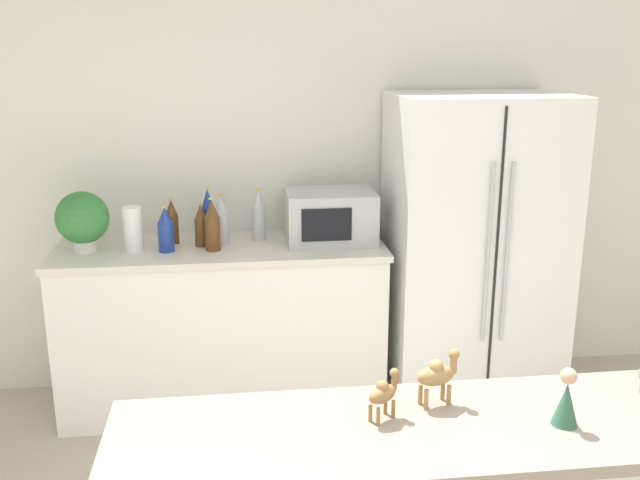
% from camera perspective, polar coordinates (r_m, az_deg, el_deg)
% --- Properties ---
extents(wall_back, '(8.00, 0.06, 2.55)m').
position_cam_1_polar(wall_back, '(4.15, -1.03, 5.67)').
color(wall_back, silver).
rests_on(wall_back, ground_plane).
extents(back_counter, '(1.77, 0.63, 0.93)m').
position_cam_1_polar(back_counter, '(4.04, -7.72, -6.77)').
color(back_counter, white).
rests_on(back_counter, ground_plane).
extents(refrigerator, '(0.94, 0.70, 1.73)m').
position_cam_1_polar(refrigerator, '(4.07, 12.20, -0.84)').
color(refrigerator, white).
rests_on(refrigerator, ground_plane).
extents(potted_plant, '(0.27, 0.27, 0.32)m').
position_cam_1_polar(potted_plant, '(3.90, -18.48, 1.60)').
color(potted_plant, silver).
rests_on(potted_plant, back_counter).
extents(paper_towel_roll, '(0.10, 0.10, 0.24)m').
position_cam_1_polar(paper_towel_roll, '(3.85, -14.74, 0.85)').
color(paper_towel_roll, white).
rests_on(paper_towel_roll, back_counter).
extents(microwave, '(0.48, 0.37, 0.28)m').
position_cam_1_polar(microwave, '(3.90, 0.81, 1.90)').
color(microwave, '#B2B5BA').
rests_on(microwave, back_counter).
extents(back_bottle_0, '(0.08, 0.08, 0.28)m').
position_cam_1_polar(back_bottle_0, '(3.88, -7.91, 1.57)').
color(back_bottle_0, '#B2B7BC').
rests_on(back_bottle_0, back_counter).
extents(back_bottle_1, '(0.07, 0.07, 0.30)m').
position_cam_1_polar(back_bottle_1, '(3.94, -8.94, 1.92)').
color(back_bottle_1, navy).
rests_on(back_bottle_1, back_counter).
extents(back_bottle_2, '(0.08, 0.08, 0.28)m').
position_cam_1_polar(back_bottle_2, '(3.77, -8.61, 1.15)').
color(back_bottle_2, brown).
rests_on(back_bottle_2, back_counter).
extents(back_bottle_3, '(0.07, 0.07, 0.24)m').
position_cam_1_polar(back_bottle_3, '(3.87, -9.49, 1.15)').
color(back_bottle_3, brown).
rests_on(back_bottle_3, back_counter).
extents(back_bottle_4, '(0.08, 0.08, 0.29)m').
position_cam_1_polar(back_bottle_4, '(3.94, -4.94, 1.98)').
color(back_bottle_4, '#B2B7BC').
rests_on(back_bottle_4, back_counter).
extents(back_bottle_5, '(0.08, 0.08, 0.25)m').
position_cam_1_polar(back_bottle_5, '(3.80, -12.25, 0.80)').
color(back_bottle_5, navy).
rests_on(back_bottle_5, back_counter).
extents(back_bottle_6, '(0.07, 0.07, 0.25)m').
position_cam_1_polar(back_bottle_6, '(3.95, -11.77, 1.45)').
color(back_bottle_6, brown).
rests_on(back_bottle_6, back_counter).
extents(camel_figurine, '(0.10, 0.09, 0.13)m').
position_cam_1_polar(camel_figurine, '(1.95, 5.10, -12.05)').
color(camel_figurine, olive).
rests_on(camel_figurine, bar_counter).
extents(camel_figurine_second, '(0.13, 0.08, 0.16)m').
position_cam_1_polar(camel_figurine_second, '(2.03, 9.37, -10.52)').
color(camel_figurine_second, '#A87F4C').
rests_on(camel_figurine_second, bar_counter).
extents(wise_man_figurine_crimson, '(0.07, 0.07, 0.16)m').
position_cam_1_polar(wise_man_figurine_crimson, '(2.03, 19.10, -12.03)').
color(wise_man_figurine_crimson, '#33664C').
rests_on(wise_man_figurine_crimson, bar_counter).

